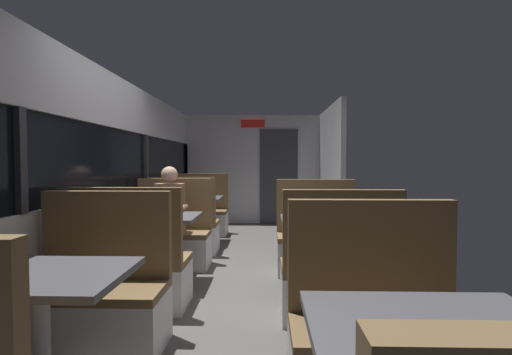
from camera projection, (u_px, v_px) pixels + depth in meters
name	position (u px, v px, depth m)	size (l,w,h in m)	color
ground_plane	(239.00, 286.00, 4.11)	(3.30, 9.20, 0.02)	#514F4C
carriage_window_panel_left	(103.00, 181.00, 4.10)	(0.09, 8.48, 2.30)	#B2B2B7
carriage_end_bulkhead	(256.00, 170.00, 8.25)	(2.90, 0.11, 2.30)	#B2B2B7
carriage_aisle_panel_right	(330.00, 171.00, 7.02)	(0.08, 2.40, 2.30)	#B2B2B7
dining_table_near_window	(39.00, 291.00, 2.02)	(0.90, 0.70, 0.74)	#9E9EA3
bench_near_window_facing_entry	(98.00, 301.00, 2.73)	(0.95, 0.50, 1.10)	silver
dining_table_mid_window	(156.00, 225.00, 4.15)	(0.90, 0.70, 0.74)	#9E9EA3
bench_mid_window_facing_end	(134.00, 272.00, 3.46)	(0.95, 0.50, 1.10)	silver
bench_mid_window_facing_entry	(172.00, 240.00, 4.86)	(0.95, 0.50, 1.10)	silver
dining_table_far_window	(194.00, 203.00, 6.27)	(0.90, 0.70, 0.74)	#9E9EA3
bench_far_window_facing_end	(185.00, 230.00, 5.59)	(0.95, 0.50, 1.10)	silver
bench_far_window_facing_entry	(201.00, 216.00, 6.99)	(0.95, 0.50, 1.10)	silver
dining_table_front_aisle	(435.00, 353.00, 1.37)	(0.90, 0.70, 0.74)	#9E9EA3
bench_front_aisle_facing_entry	(378.00, 345.00, 2.08)	(0.95, 0.50, 1.10)	silver
dining_table_rear_aisle	(326.00, 229.00, 3.90)	(0.90, 0.70, 0.74)	#9E9EA3
bench_rear_aisle_facing_end	(339.00, 281.00, 3.21)	(0.95, 0.50, 1.10)	silver
bench_rear_aisle_facing_entry	(317.00, 245.00, 4.61)	(0.95, 0.50, 1.10)	silver
seated_passenger	(171.00, 225.00, 4.78)	(0.47, 0.55, 1.26)	#26262D
coffee_cup_primary	(331.00, 214.00, 3.92)	(0.07, 0.07, 0.09)	#26598C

